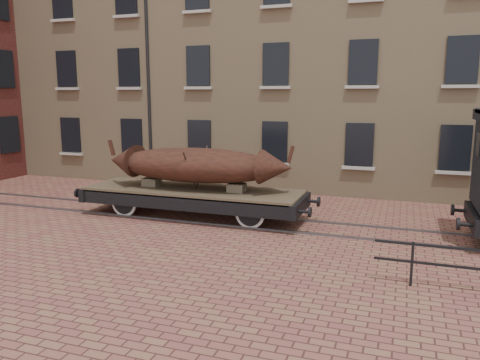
% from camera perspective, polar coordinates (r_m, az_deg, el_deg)
% --- Properties ---
extents(ground, '(90.00, 90.00, 0.00)m').
position_cam_1_polar(ground, '(15.02, 8.41, -5.77)').
color(ground, brown).
extents(warehouse_cream, '(40.00, 10.19, 14.00)m').
position_cam_1_polar(warehouse_cream, '(24.36, 20.90, 16.40)').
color(warehouse_cream, tan).
rests_on(warehouse_cream, ground).
extents(rail_track, '(30.00, 1.52, 0.06)m').
position_cam_1_polar(rail_track, '(15.01, 8.41, -5.66)').
color(rail_track, '#59595E').
rests_on(rail_track, ground).
extents(flatcar_wagon, '(8.43, 2.29, 1.27)m').
position_cam_1_polar(flatcar_wagon, '(16.05, -5.75, -1.76)').
color(flatcar_wagon, '#4B422E').
rests_on(flatcar_wagon, ground).
extents(iron_boat, '(6.69, 2.03, 1.59)m').
position_cam_1_polar(iron_boat, '(15.81, -5.39, 1.84)').
color(iron_boat, '#492417').
rests_on(iron_boat, flatcar_wagon).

